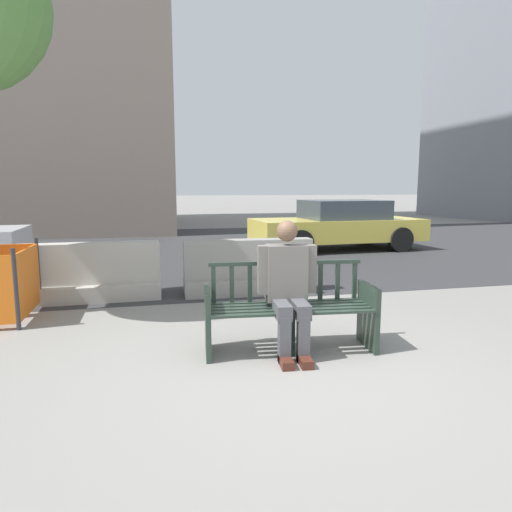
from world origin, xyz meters
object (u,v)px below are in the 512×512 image
(street_bench, at_px, (289,312))
(car_taxi_near, at_px, (338,225))
(jersey_barrier_centre, at_px, (248,271))
(jersey_barrier_left, at_px, (90,277))
(seated_person, at_px, (288,284))

(street_bench, relative_size, car_taxi_near, 0.38)
(jersey_barrier_centre, relative_size, jersey_barrier_left, 1.00)
(jersey_barrier_centre, height_order, car_taxi_near, car_taxi_near)
(jersey_barrier_centre, bearing_deg, car_taxi_near, 52.45)
(street_bench, xyz_separation_m, jersey_barrier_left, (-2.22, 2.70, -0.06))
(street_bench, bearing_deg, seated_person, -122.27)
(jersey_barrier_left, bearing_deg, street_bench, -50.60)
(street_bench, xyz_separation_m, seated_person, (-0.03, -0.05, 0.29))
(seated_person, relative_size, jersey_barrier_left, 0.65)
(seated_person, relative_size, car_taxi_near, 0.29)
(street_bench, bearing_deg, car_taxi_near, 63.27)
(street_bench, xyz_separation_m, jersey_barrier_centre, (0.14, 2.61, -0.06))
(jersey_barrier_left, height_order, car_taxi_near, car_taxi_near)
(seated_person, xyz_separation_m, jersey_barrier_centre, (0.17, 2.66, -0.35))
(jersey_barrier_left, distance_m, car_taxi_near, 7.22)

